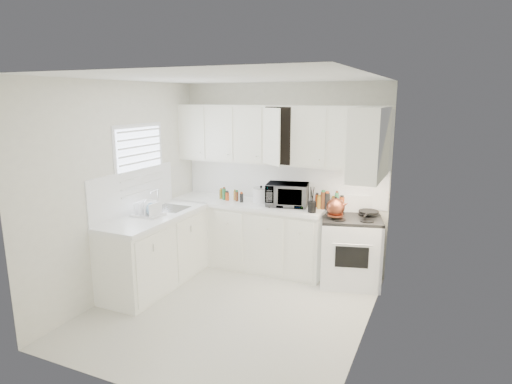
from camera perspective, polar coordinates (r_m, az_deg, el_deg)
The scene contains 37 objects.
floor at distance 5.20m, azimuth -3.26°, elevation -15.14°, with size 3.20×3.20×0.00m, color silver.
ceiling at distance 4.62m, azimuth -3.67°, elevation 14.83°, with size 3.20×3.20×0.00m, color white.
wall_back at distance 6.17m, azimuth 3.41°, elevation 2.09°, with size 3.00×3.00×0.00m, color white.
wall_front at distance 3.46m, azimuth -15.85°, elevation -6.68°, with size 3.00×3.00×0.00m, color white.
wall_left at distance 5.58m, azimuth -17.25°, elevation 0.44°, with size 3.20×3.20×0.00m, color white.
wall_right at distance 4.28m, azimuth 14.69°, elevation -2.95°, with size 3.20×3.20×0.00m, color white.
window_blinds at distance 5.79m, azimuth -14.99°, elevation 3.51°, with size 0.06×0.96×1.06m, color white, non-canonical shape.
lower_cabinets_back at distance 6.26m, azimuth -1.02°, elevation -5.77°, with size 2.22×0.60×0.90m, color white, non-canonical shape.
lower_cabinets_left at distance 5.77m, azimuth -13.13°, elevation -7.71°, with size 0.60×1.60×0.90m, color white, non-canonical shape.
countertop_back at distance 6.12m, azimuth -1.08°, elevation -1.57°, with size 2.24×0.64×0.05m, color white.
countertop_left at distance 5.62m, azimuth -13.29°, elevation -3.17°, with size 0.64×1.62×0.05m, color white.
backsplash_back at distance 6.18m, azimuth 3.37°, elevation 1.39°, with size 2.98×0.02×0.55m, color white.
backsplash_left at distance 5.74m, azimuth -15.82°, elevation 0.08°, with size 0.02×1.60×0.55m, color white.
upper_cabinets_back at distance 5.99m, azimuth 2.88°, elevation 3.72°, with size 3.00×0.33×0.80m, color white, non-canonical shape.
upper_cabinets_right at distance 5.05m, azimuth 14.54°, elevation 1.71°, with size 0.33×0.90×0.80m, color white, non-canonical shape.
sink at distance 5.86m, azimuth -11.30°, elevation -0.99°, with size 0.42×0.38×0.30m, color gray, non-canonical shape.
stove at distance 5.75m, azimuth 12.42°, elevation -6.42°, with size 0.75×0.61×1.15m, color white, non-canonical shape.
tea_kettle at distance 5.50m, azimuth 10.48°, elevation -1.81°, with size 0.29×0.24×0.27m, color maroon, non-canonical shape.
frying_pan at distance 5.76m, azimuth 14.68°, elevation -2.47°, with size 0.26×0.44×0.04m, color black, non-canonical shape.
microwave at distance 5.89m, azimuth 4.16°, elevation -0.02°, with size 0.56×0.31×0.38m, color gray.
rice_cooker at distance 6.10m, azimuth 0.67°, elevation -0.24°, with size 0.24×0.24×0.24m, color white, non-canonical shape.
paper_towel at distance 6.17m, azimuth 2.13°, elevation 0.06°, with size 0.12×0.12×0.27m, color white.
utensil_crock at distance 5.58m, azimuth 7.43°, elevation -0.96°, with size 0.12×0.12×0.35m, color black, non-canonical shape.
dish_rack at distance 5.56m, azimuth -14.14°, elevation -2.03°, with size 0.37×0.28×0.20m, color white, non-canonical shape.
spice_left_0 at distance 6.42m, azimuth -4.31°, elevation -0.12°, with size 0.06×0.06×0.13m, color olive.
spice_left_1 at distance 6.30m, azimuth -4.10°, elevation -0.34°, with size 0.06×0.06×0.13m, color #2A7E45.
spice_left_2 at distance 6.35m, azimuth -3.12°, elevation -0.24°, with size 0.06×0.06×0.13m, color #CB4C1B.
spice_left_3 at distance 6.24m, azimuth -2.88°, elevation -0.47°, with size 0.06×0.06×0.13m, color #BD882C.
spice_left_4 at distance 6.28m, azimuth -1.90°, elevation -0.36°, with size 0.06×0.06×0.13m, color brown.
spice_left_5 at distance 6.17m, azimuth -1.64°, elevation -0.60°, with size 0.06×0.06×0.13m, color black.
sauce_right_0 at distance 5.92m, azimuth 8.16°, elevation -0.99°, with size 0.06×0.06×0.19m, color #CB4C1B.
sauce_right_1 at distance 5.85m, azimuth 8.51°, elevation -1.16°, with size 0.06×0.06×0.19m, color #BD882C.
sauce_right_2 at distance 5.89m, azimuth 9.19°, elevation -1.09°, with size 0.06×0.06×0.19m, color brown.
sauce_right_3 at distance 5.82m, azimuth 9.55°, elevation -1.26°, with size 0.06×0.06×0.19m, color black.
sauce_right_4 at distance 5.86m, azimuth 10.22°, elevation -1.18°, with size 0.06×0.06×0.19m, color olive.
sauce_right_5 at distance 5.79m, azimuth 10.61°, elevation -1.36°, with size 0.06×0.06×0.19m, color #2A7E45.
sauce_right_6 at distance 5.84m, azimuth 11.27°, elevation -1.28°, with size 0.06×0.06×0.19m, color #CB4C1B.
Camera 1 is at (2.14, -4.08, 2.40)m, focal length 30.28 mm.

